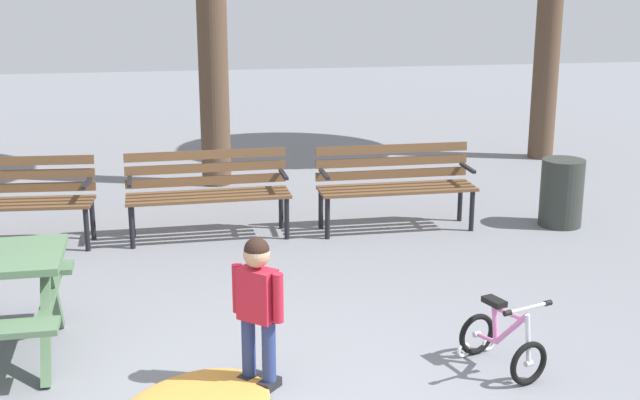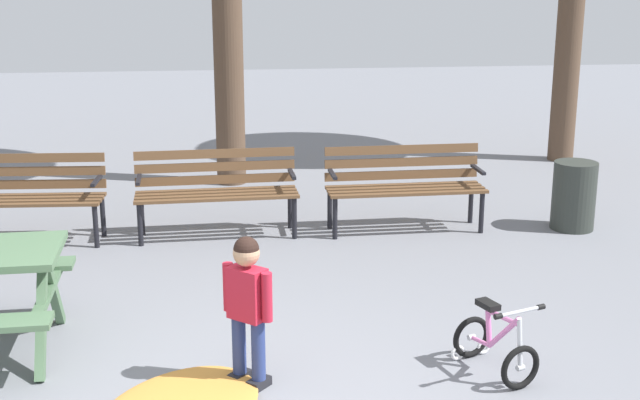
{
  "view_description": "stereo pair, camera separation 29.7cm",
  "coord_description": "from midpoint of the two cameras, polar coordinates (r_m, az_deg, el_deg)",
  "views": [
    {
      "loc": [
        -0.32,
        -4.43,
        2.63
      ],
      "look_at": [
        0.75,
        1.97,
        0.85
      ],
      "focal_mm": 48.18,
      "sensor_mm": 36.0,
      "label": 1
    },
    {
      "loc": [
        -0.03,
        -4.47,
        2.63
      ],
      "look_at": [
        0.75,
        1.97,
        0.85
      ],
      "focal_mm": 48.18,
      "sensor_mm": 36.0,
      "label": 2
    }
  ],
  "objects": [
    {
      "name": "park_bench_far_left",
      "position": [
        8.78,
        -18.35,
        0.58
      ],
      "size": [
        1.63,
        0.56,
        0.85
      ],
      "color": "brown",
      "rests_on": "ground"
    },
    {
      "name": "child_standing",
      "position": [
        5.46,
        -3.28,
        -6.65
      ],
      "size": [
        0.3,
        0.29,
        1.0
      ],
      "color": "navy",
      "rests_on": "ground"
    },
    {
      "name": "park_bench_right",
      "position": [
        8.79,
        6.58,
        1.29
      ],
      "size": [
        1.61,
        0.48,
        0.85
      ],
      "color": "brown",
      "rests_on": "ground"
    },
    {
      "name": "park_bench_left",
      "position": [
        8.58,
        -5.92,
        0.96
      ],
      "size": [
        1.61,
        0.51,
        0.85
      ],
      "color": "brown",
      "rests_on": "ground"
    },
    {
      "name": "trash_bin",
      "position": [
        9.19,
        17.41,
        0.27
      ],
      "size": [
        0.44,
        0.44,
        0.7
      ],
      "primitive_type": "cylinder",
      "color": "#2D332D",
      "rests_on": "ground"
    },
    {
      "name": "kids_bicycle",
      "position": [
        5.91,
        12.97,
        -9.35
      ],
      "size": [
        0.51,
        0.63,
        0.54
      ],
      "color": "black",
      "rests_on": "ground"
    }
  ]
}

